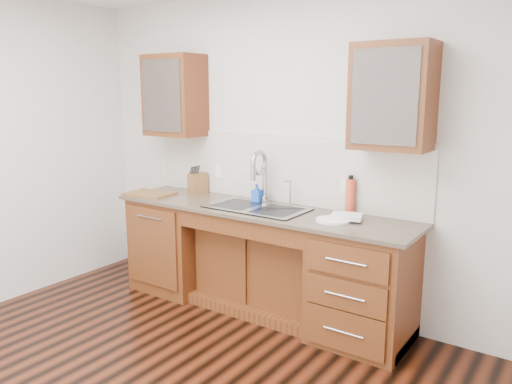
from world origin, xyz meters
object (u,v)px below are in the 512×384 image
Objects in this scene: plate at (333,220)px; cutting_board at (150,193)px; knife_block at (198,183)px; soap_bottle at (257,193)px; water_bottle at (350,196)px.

plate is 0.60× the size of cutting_board.
knife_block is at bearing 171.11° from plate.
knife_block is at bearing 45.38° from cutting_board.
plate is at bearing 6.42° from knife_block.
plate is 1.56m from knife_block.
cutting_board is at bearing -167.50° from soap_bottle.
plate is at bearing -17.08° from soap_bottle.
soap_bottle reaches higher than cutting_board.
soap_bottle is 0.60× the size of water_bottle.
soap_bottle is at bearing 15.66° from cutting_board.
plate is (0.83, -0.21, -0.08)m from soap_bottle.
soap_bottle is at bearing -174.15° from water_bottle.
water_bottle is 1.07× the size of plate.
plate is at bearing -90.39° from water_bottle.
knife_block is (-1.54, 0.24, 0.09)m from plate.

